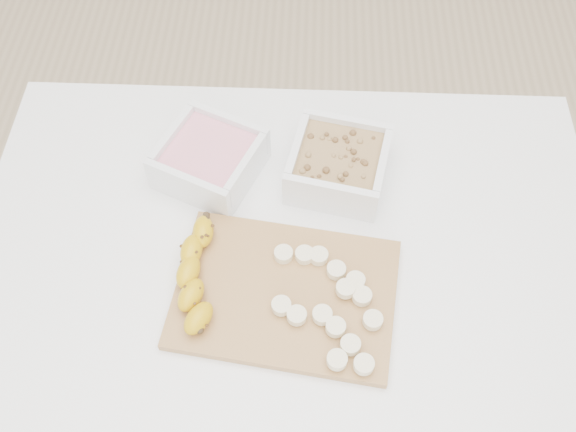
{
  "coord_description": "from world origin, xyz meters",
  "views": [
    {
      "loc": [
        0.02,
        -0.5,
        1.62
      ],
      "look_at": [
        0.0,
        0.03,
        0.81
      ],
      "focal_mm": 40.0,
      "sensor_mm": 36.0,
      "label": 1
    }
  ],
  "objects_px": {
    "bowl_yogurt": "(210,159)",
    "bowl_granola": "(338,164)",
    "banana": "(196,276)",
    "table": "(287,281)",
    "cutting_board": "(285,294)"
  },
  "relations": [
    {
      "from": "bowl_yogurt",
      "to": "banana",
      "type": "bearing_deg",
      "value": -89.31
    },
    {
      "from": "bowl_yogurt",
      "to": "banana",
      "type": "height_order",
      "value": "bowl_yogurt"
    },
    {
      "from": "bowl_yogurt",
      "to": "bowl_granola",
      "type": "distance_m",
      "value": 0.21
    },
    {
      "from": "cutting_board",
      "to": "bowl_yogurt",
      "type": "bearing_deg",
      "value": 120.54
    },
    {
      "from": "table",
      "to": "bowl_yogurt",
      "type": "relative_size",
      "value": 5.06
    },
    {
      "from": "bowl_yogurt",
      "to": "bowl_granola",
      "type": "height_order",
      "value": "bowl_granola"
    },
    {
      "from": "cutting_board",
      "to": "banana",
      "type": "bearing_deg",
      "value": 174.74
    },
    {
      "from": "banana",
      "to": "table",
      "type": "bearing_deg",
      "value": 32.82
    },
    {
      "from": "bowl_granola",
      "to": "banana",
      "type": "bearing_deg",
      "value": -134.73
    },
    {
      "from": "bowl_yogurt",
      "to": "banana",
      "type": "xyz_separation_m",
      "value": [
        0.0,
        -0.22,
        -0.0
      ]
    },
    {
      "from": "table",
      "to": "cutting_board",
      "type": "bearing_deg",
      "value": -90.12
    },
    {
      "from": "bowl_granola",
      "to": "cutting_board",
      "type": "bearing_deg",
      "value": -109.26
    },
    {
      "from": "bowl_yogurt",
      "to": "bowl_granola",
      "type": "bearing_deg",
      "value": -0.95
    },
    {
      "from": "bowl_granola",
      "to": "cutting_board",
      "type": "height_order",
      "value": "bowl_granola"
    },
    {
      "from": "table",
      "to": "cutting_board",
      "type": "distance_m",
      "value": 0.13
    }
  ]
}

